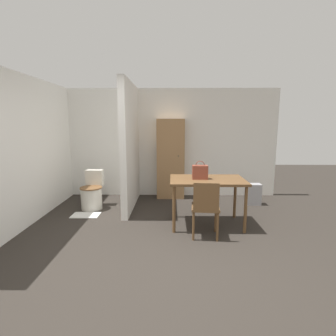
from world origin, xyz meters
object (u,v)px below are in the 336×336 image
(wooden_chair, at_px, (206,206))
(wooden_cabinet, at_px, (171,159))
(toilet, at_px, (92,193))
(dining_table, at_px, (207,184))
(space_heater, at_px, (253,194))
(handbag, at_px, (200,172))

(wooden_chair, relative_size, wooden_cabinet, 0.48)
(wooden_chair, bearing_deg, toilet, 151.71)
(dining_table, height_order, wooden_cabinet, wooden_cabinet)
(toilet, xyz_separation_m, space_heater, (3.36, 0.29, -0.08))
(dining_table, bearing_deg, handbag, 179.71)
(dining_table, xyz_separation_m, wooden_chair, (-0.09, -0.53, -0.22))
(handbag, distance_m, wooden_cabinet, 1.75)
(handbag, bearing_deg, space_heater, 42.05)
(dining_table, bearing_deg, toilet, 158.79)
(dining_table, xyz_separation_m, space_heater, (1.15, 1.15, -0.49))
(space_heater, bearing_deg, handbag, -137.95)
(handbag, bearing_deg, wooden_chair, -86.26)
(space_heater, bearing_deg, dining_table, -134.96)
(dining_table, height_order, toilet, dining_table)
(toilet, bearing_deg, dining_table, -21.21)
(dining_table, distance_m, handbag, 0.24)
(space_heater, bearing_deg, wooden_chair, -126.39)
(dining_table, distance_m, wooden_cabinet, 1.80)
(dining_table, relative_size, wooden_chair, 1.41)
(handbag, distance_m, space_heater, 1.85)
(toilet, height_order, space_heater, toilet)
(wooden_chair, relative_size, toilet, 1.16)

